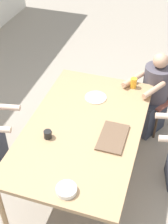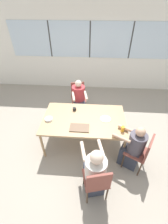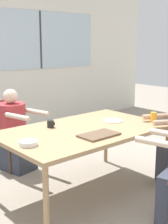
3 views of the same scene
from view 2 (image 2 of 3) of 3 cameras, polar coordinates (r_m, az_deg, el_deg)
ground_plane at (r=3.77m, az=-0.00°, el=-10.95°), size 16.00×16.00×0.00m
wall_back_with_windows at (r=5.41m, az=2.23°, el=23.04°), size 8.40×0.08×2.80m
dining_table at (r=3.28m, az=-0.00°, el=-3.15°), size 1.78×1.08×0.73m
chair_for_woman_green_shirt at (r=4.40m, az=-2.25°, el=6.61°), size 0.47×0.47×0.89m
chair_for_man_blue_shirt at (r=2.61m, az=5.00°, el=-24.84°), size 0.48×0.48×0.89m
chair_for_man_teal_shirt at (r=3.11m, az=21.25°, el=-13.68°), size 0.54×0.54×0.89m
person_woman_green_shirt at (r=4.30m, az=-1.99°, el=4.56°), size 0.48×0.71×1.06m
person_man_blue_shirt at (r=2.73m, az=4.06°, el=-22.16°), size 0.47×0.69×1.10m
person_man_teal_shirt at (r=3.16m, az=18.02°, el=-13.29°), size 0.65×0.55×1.06m
food_tray_dark at (r=3.02m, az=-1.74°, el=-6.01°), size 0.39×0.24×0.02m
coffee_mug at (r=3.45m, az=-3.67°, el=1.12°), size 0.08×0.07×0.08m
juice_glass at (r=3.02m, az=14.50°, el=-6.29°), size 0.07×0.07×0.12m
bowl_white_shallow at (r=3.28m, az=-13.27°, el=-2.64°), size 0.16×0.16×0.04m
plate_tortillas at (r=3.26m, az=8.19°, el=-2.57°), size 0.23×0.23×0.01m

